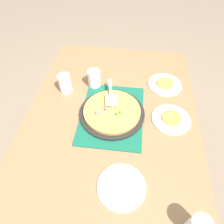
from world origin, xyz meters
name	(u,v)px	position (x,y,z in m)	size (l,w,h in m)	color
ground_plane	(112,169)	(0.00, 0.00, 0.00)	(8.00, 8.00, 0.00)	#84705B
dining_table	(112,125)	(0.00, 0.00, 0.64)	(1.40, 1.00, 0.75)	olive
placemat	(112,114)	(0.00, 0.00, 0.75)	(0.48, 0.36, 0.01)	#145B42
pizza_pan	(112,113)	(0.00, 0.00, 0.76)	(0.38, 0.38, 0.01)	black
pizza	(112,111)	(0.00, 0.00, 0.78)	(0.33, 0.33, 0.05)	tan
plate_near_left	(165,85)	(0.30, -0.32, 0.76)	(0.22, 0.22, 0.01)	white
plate_far_right	(171,119)	(0.00, -0.34, 0.76)	(0.22, 0.22, 0.01)	white
plate_side	(121,187)	(-0.42, -0.09, 0.76)	(0.22, 0.22, 0.01)	white
served_slice_left	(165,83)	(0.30, -0.32, 0.77)	(0.11, 0.11, 0.02)	gold
served_slice_right	(171,118)	(0.00, -0.34, 0.77)	(0.11, 0.11, 0.02)	gold
cup_near	(94,79)	(0.23, 0.15, 0.81)	(0.08, 0.08, 0.12)	white
cup_far	(65,83)	(0.17, 0.32, 0.81)	(0.08, 0.08, 0.12)	white
pizza_server	(111,94)	(0.10, 0.02, 0.82)	(0.23, 0.09, 0.01)	silver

